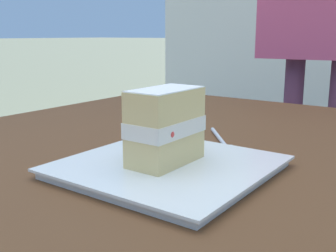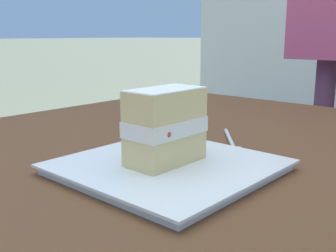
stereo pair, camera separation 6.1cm
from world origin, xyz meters
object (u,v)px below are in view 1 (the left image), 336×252
object	(u,v)px
patio_table	(55,222)
cake_slice	(165,126)
dessert_plate	(168,167)
dessert_fork	(221,141)

from	to	relation	value
patio_table	cake_slice	xyz separation A→B (m)	(-0.10, 0.14, 0.15)
cake_slice	dessert_plate	bearing A→B (deg)	139.68
patio_table	dessert_plate	distance (m)	0.20
patio_table	dessert_fork	distance (m)	0.34
patio_table	cake_slice	world-z (taller)	cake_slice
dessert_plate	dessert_fork	xyz separation A→B (m)	(-0.20, -0.02, -0.00)
patio_table	dessert_plate	world-z (taller)	dessert_plate
cake_slice	dessert_fork	size ratio (longest dim) A/B	0.86
cake_slice	dessert_fork	xyz separation A→B (m)	(-0.21, -0.02, -0.07)
cake_slice	patio_table	bearing A→B (deg)	-53.54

